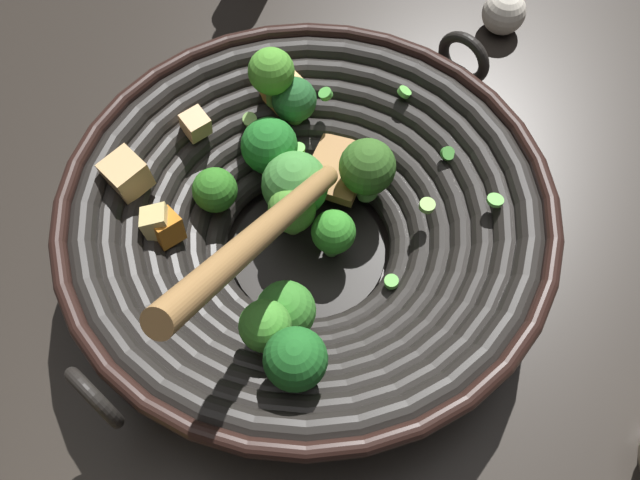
% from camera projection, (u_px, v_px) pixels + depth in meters
% --- Properties ---
extents(ground_plane, '(4.00, 4.00, 0.00)m').
position_uv_depth(ground_plane, '(308.00, 255.00, 0.60)').
color(ground_plane, '#28231E').
extents(wok, '(0.40, 0.40, 0.25)m').
position_uv_depth(wok, '(306.00, 219.00, 0.55)').
color(wok, black).
rests_on(wok, ground).
extents(garlic_bulb, '(0.05, 0.05, 0.05)m').
position_uv_depth(garlic_bulb, '(504.00, 13.00, 0.73)').
color(garlic_bulb, silver).
rests_on(garlic_bulb, ground).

